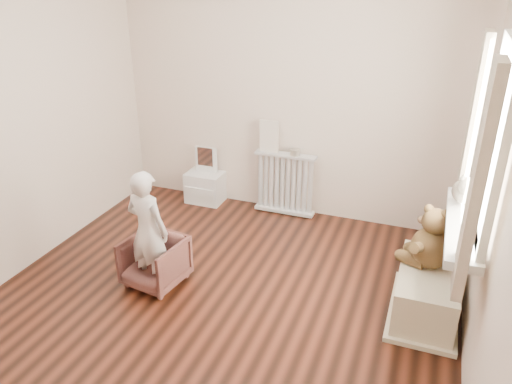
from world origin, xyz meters
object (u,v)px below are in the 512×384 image
(armchair, at_px, (155,261))
(toy_bench, at_px, (427,291))
(radiator, at_px, (285,179))
(child, at_px, (148,231))
(teddy_bear, at_px, (434,232))
(toy_vanity, at_px, (205,178))
(plush_cat, at_px, (465,190))

(armchair, bearing_deg, toy_bench, 18.39)
(radiator, height_order, child, child)
(child, height_order, teddy_bear, child)
(toy_bench, height_order, teddy_bear, teddy_bear)
(radiator, relative_size, toy_vanity, 1.08)
(radiator, height_order, toy_vanity, radiator)
(toy_vanity, bearing_deg, plush_cat, -22.49)
(toy_vanity, height_order, teddy_bear, teddy_bear)
(plush_cat, bearing_deg, teddy_bear, -135.21)
(toy_vanity, distance_m, teddy_bear, 2.69)
(radiator, xyz_separation_m, child, (-0.61, -1.65, 0.14))
(plush_cat, bearing_deg, toy_bench, -114.12)
(toy_vanity, relative_size, plush_cat, 2.18)
(radiator, bearing_deg, teddy_bear, -37.86)
(radiator, height_order, toy_bench, radiator)
(teddy_bear, bearing_deg, toy_bench, -54.74)
(plush_cat, bearing_deg, armchair, -145.23)
(toy_vanity, xyz_separation_m, child, (0.31, -1.62, 0.25))
(armchair, distance_m, toy_bench, 2.15)
(teddy_bear, xyz_separation_m, plush_cat, (0.16, 0.07, 0.33))
(armchair, xyz_separation_m, plush_cat, (2.26, 0.51, 0.79))
(armchair, bearing_deg, radiator, 77.42)
(armchair, xyz_separation_m, toy_bench, (2.12, 0.38, -0.01))
(radiator, height_order, plush_cat, plush_cat)
(plush_cat, bearing_deg, radiator, 168.53)
(toy_vanity, distance_m, toy_bench, 2.71)
(toy_bench, distance_m, teddy_bear, 0.48)
(radiator, distance_m, plush_cat, 2.07)
(toy_bench, xyz_separation_m, teddy_bear, (-0.02, 0.07, 0.47))
(radiator, height_order, armchair, radiator)
(radiator, bearing_deg, toy_vanity, -178.13)
(toy_bench, bearing_deg, radiator, 140.87)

